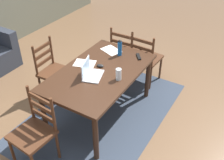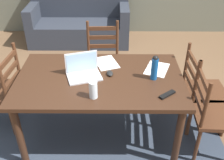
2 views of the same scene
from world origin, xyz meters
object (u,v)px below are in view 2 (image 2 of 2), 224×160
(dining_table, at_px, (100,85))
(chair_left_far, at_px, (1,90))
(couch, at_px, (80,22))
(chair_far_head, at_px, (103,61))
(chair_right_far, at_px, (202,91))
(tv_remote, at_px, (167,94))
(chair_right_near, at_px, (213,114))
(computer_mouse, at_px, (110,73))
(water_bottle, at_px, (155,67))
(laptop, at_px, (83,70))
(drinking_glass, at_px, (93,90))

(dining_table, bearing_deg, chair_left_far, 170.06)
(chair_left_far, distance_m, couch, 2.43)
(chair_far_head, bearing_deg, chair_right_far, -31.12)
(chair_right_far, xyz_separation_m, tv_remote, (-0.49, -0.48, 0.31))
(couch, bearing_deg, chair_right_near, -59.63)
(computer_mouse, bearing_deg, dining_table, -160.87)
(dining_table, height_order, chair_right_far, chair_right_far)
(chair_far_head, relative_size, computer_mouse, 9.50)
(chair_right_near, bearing_deg, chair_left_far, 170.03)
(water_bottle, bearing_deg, chair_right_near, -17.04)
(computer_mouse, xyz_separation_m, tv_remote, (0.51, -0.34, -0.01))
(chair_right_near, relative_size, water_bottle, 3.81)
(chair_far_head, distance_m, water_bottle, 1.11)
(chair_left_far, relative_size, laptop, 2.55)
(couch, bearing_deg, chair_left_far, -104.44)
(chair_left_far, height_order, laptop, laptop)
(drinking_glass, height_order, computer_mouse, drinking_glass)
(laptop, bearing_deg, computer_mouse, 2.85)
(chair_left_far, xyz_separation_m, water_bottle, (1.63, -0.21, 0.42))
(dining_table, relative_size, drinking_glass, 10.34)
(water_bottle, bearing_deg, dining_table, 178.20)
(dining_table, height_order, computer_mouse, computer_mouse)
(chair_right_near, xyz_separation_m, laptop, (-1.27, 0.23, 0.35))
(laptop, relative_size, tv_remote, 2.19)
(laptop, height_order, computer_mouse, laptop)
(chair_right_near, bearing_deg, chair_far_head, 136.26)
(chair_right_near, relative_size, laptop, 2.55)
(dining_table, xyz_separation_m, couch, (-0.50, 2.54, -0.31))
(chair_right_near, bearing_deg, chair_right_far, 90.01)
(chair_right_near, bearing_deg, dining_table, 170.00)
(computer_mouse, bearing_deg, chair_left_far, 164.47)
(dining_table, bearing_deg, couch, 101.12)
(chair_right_far, xyz_separation_m, laptop, (-1.27, -0.16, 0.35))
(dining_table, xyz_separation_m, chair_far_head, (-0.00, 0.86, -0.21))
(chair_left_far, distance_m, water_bottle, 1.69)
(chair_far_head, bearing_deg, computer_mouse, -82.96)
(computer_mouse, height_order, tv_remote, computer_mouse)
(chair_far_head, bearing_deg, drinking_glass, -91.80)
(chair_far_head, height_order, chair_right_near, same)
(chair_left_far, height_order, computer_mouse, chair_left_far)
(laptop, relative_size, water_bottle, 1.49)
(chair_right_far, relative_size, chair_far_head, 1.00)
(chair_far_head, height_order, couch, couch)
(dining_table, relative_size, chair_far_head, 1.72)
(chair_right_far, bearing_deg, chair_far_head, 148.88)
(chair_left_far, bearing_deg, chair_right_far, 0.07)
(chair_left_far, xyz_separation_m, tv_remote, (1.71, -0.48, 0.31))
(dining_table, height_order, laptop, laptop)
(chair_far_head, relative_size, couch, 0.53)
(dining_table, xyz_separation_m, computer_mouse, (0.10, 0.05, 0.11))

